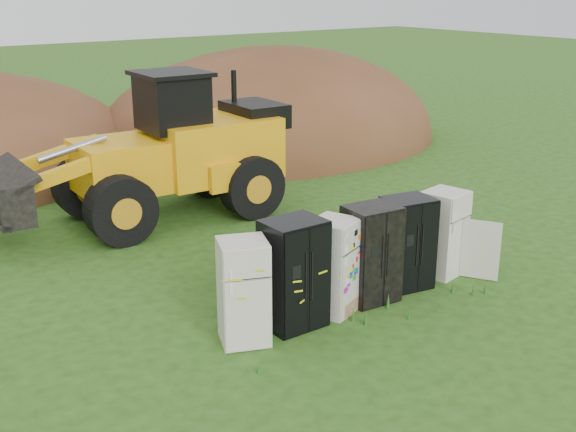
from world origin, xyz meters
The scene contains 9 objects.
ground centered at (0.00, 0.00, 0.00)m, with size 120.00×120.00×0.00m, color #264512.
fridge_leftmost centered at (-2.51, -0.01, 0.89)m, with size 0.79×0.76×1.79m, color silver, non-canonical shape.
fridge_black_side centered at (-1.50, -0.03, 0.97)m, with size 1.01×0.80×1.94m, color black, non-canonical shape.
fridge_sticker centered at (-0.58, -0.01, 0.88)m, with size 0.79×0.73×1.76m, color silver, non-canonical shape.
fridge_dark_mid centered at (0.31, -0.03, 0.93)m, with size 0.95×0.77×1.85m, color black, non-canonical shape.
fridge_black_right centered at (1.30, 0.02, 0.91)m, with size 0.91×0.76×1.82m, color black, non-canonical shape.
fridge_open_door centered at (2.36, 0.04, 0.88)m, with size 0.80×0.74×1.77m, color silver, non-canonical shape.
wheel_loader centered at (-1.12, 6.75, 1.84)m, with size 7.60×3.08×3.68m, color orange, non-canonical shape.
dirt_mound_right centered at (6.66, 12.29, 0.00)m, with size 13.68×10.03×7.08m, color #492B17.
Camera 1 is at (-8.39, -9.24, 5.81)m, focal length 45.00 mm.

